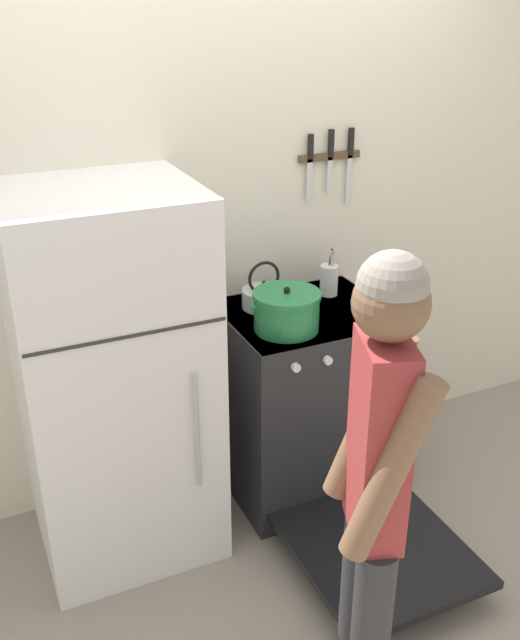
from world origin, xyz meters
TOP-DOWN VIEW (x-y plane):
  - ground_plane at (0.00, 0.00)m, footprint 14.00×14.00m
  - wall_back at (0.00, 0.03)m, footprint 10.00×0.06m
  - refrigerator at (-0.57, -0.33)m, footprint 0.72×0.68m
  - stove_range at (0.30, -0.35)m, footprint 0.72×1.34m
  - dutch_oven_pot at (0.14, -0.43)m, footprint 0.32×0.28m
  - tea_kettle at (0.15, -0.18)m, footprint 0.24×0.20m
  - utensil_jar at (0.48, -0.18)m, footprint 0.08×0.08m
  - person at (-0.13, -1.51)m, footprint 0.34×0.39m
  - wall_knife_strip at (0.55, -0.02)m, footprint 0.31×0.03m

SIDE VIEW (x-z plane):
  - ground_plane at x=0.00m, z-range 0.00..0.00m
  - stove_range at x=0.30m, z-range 0.00..0.90m
  - refrigerator at x=-0.57m, z-range 0.00..1.56m
  - person at x=-0.13m, z-range 0.12..1.76m
  - tea_kettle at x=0.15m, z-range 0.86..1.07m
  - utensil_jar at x=0.48m, z-range 0.87..1.09m
  - dutch_oven_pot at x=0.14m, z-range 0.90..1.09m
  - wall_back at x=0.00m, z-range 0.00..2.55m
  - wall_knife_strip at x=0.55m, z-range 1.34..1.69m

